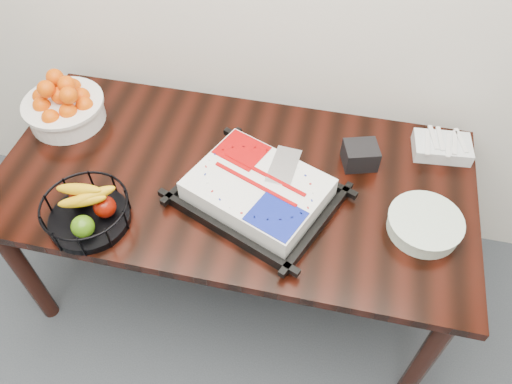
% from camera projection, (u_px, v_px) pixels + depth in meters
% --- Properties ---
extents(table, '(1.80, 0.90, 0.75)m').
position_uv_depth(table, '(235.00, 191.00, 1.96)').
color(table, black).
rests_on(table, ground).
extents(cake_tray, '(0.64, 0.58, 0.11)m').
position_uv_depth(cake_tray, '(258.00, 191.00, 1.78)').
color(cake_tray, black).
rests_on(cake_tray, table).
extents(tangerine_bowl, '(0.33, 0.33, 0.21)m').
position_uv_depth(tangerine_bowl, '(63.00, 104.00, 2.02)').
color(tangerine_bowl, white).
rests_on(tangerine_bowl, table).
extents(fruit_basket, '(0.30, 0.30, 0.16)m').
position_uv_depth(fruit_basket, '(86.00, 210.00, 1.70)').
color(fruit_basket, black).
rests_on(fruit_basket, table).
extents(plate_stack, '(0.26, 0.26, 0.06)m').
position_uv_depth(plate_stack, '(424.00, 225.00, 1.71)').
color(plate_stack, white).
rests_on(plate_stack, table).
extents(fork_bag, '(0.23, 0.16, 0.06)m').
position_uv_depth(fork_bag, '(442.00, 147.00, 1.95)').
color(fork_bag, silver).
rests_on(fork_bag, table).
extents(napkin_box, '(0.15, 0.14, 0.09)m').
position_uv_depth(napkin_box, '(360.00, 155.00, 1.90)').
color(napkin_box, black).
rests_on(napkin_box, table).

